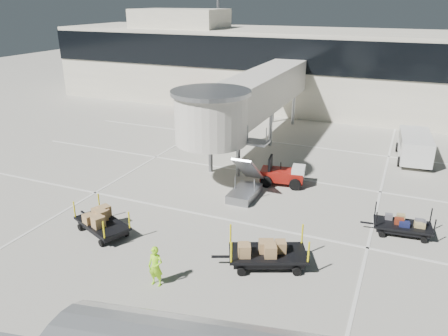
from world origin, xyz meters
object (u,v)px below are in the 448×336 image
at_px(suitcase_cart, 402,226).
at_px(belt_loader, 196,106).
at_px(baggage_tug, 283,175).
at_px(minivan, 415,144).
at_px(ground_worker, 156,266).
at_px(box_cart_near, 265,253).
at_px(box_cart_far, 103,223).

height_order(suitcase_cart, belt_loader, belt_loader).
bearing_deg(suitcase_cart, belt_loader, 131.81).
distance_m(baggage_tug, belt_loader, 20.07).
relative_size(minivan, belt_loader, 1.31).
distance_m(ground_worker, belt_loader, 29.42).
xyz_separation_m(box_cart_near, box_cart_far, (-8.34, -0.44, -0.06)).
relative_size(suitcase_cart, minivan, 0.66).
relative_size(box_cart_far, minivan, 0.72).
distance_m(baggage_tug, box_cart_near, 9.33).
xyz_separation_m(suitcase_cart, ground_worker, (-9.12, -8.47, 0.41)).
xyz_separation_m(box_cart_near, ground_worker, (-3.65, -3.07, 0.25)).
distance_m(ground_worker, minivan, 22.48).
bearing_deg(suitcase_cart, box_cart_near, -141.98).
bearing_deg(baggage_tug, minivan, 38.55).
bearing_deg(belt_loader, box_cart_near, -74.41).
distance_m(baggage_tug, ground_worker, 12.37).
xyz_separation_m(suitcase_cart, minivan, (0.24, 11.96, 0.69)).
xyz_separation_m(suitcase_cart, box_cart_near, (-5.46, -5.40, 0.16)).
relative_size(baggage_tug, belt_loader, 0.72).
height_order(baggage_tug, minivan, minivan).
height_order(box_cart_far, minivan, minivan).
xyz_separation_m(box_cart_far, ground_worker, (4.69, -2.64, 0.31)).
relative_size(box_cart_far, belt_loader, 0.95).
relative_size(suitcase_cart, ground_worker, 1.97).
height_order(minivan, belt_loader, minivan).
bearing_deg(box_cart_far, ground_worker, -6.59).
bearing_deg(ground_worker, suitcase_cart, 39.73).
bearing_deg(minivan, box_cart_near, -113.28).
relative_size(baggage_tug, box_cart_near, 0.69).
bearing_deg(belt_loader, minivan, -34.42).
bearing_deg(minivan, box_cart_far, -133.36).
xyz_separation_m(baggage_tug, suitcase_cart, (7.25, -3.76, -0.18)).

